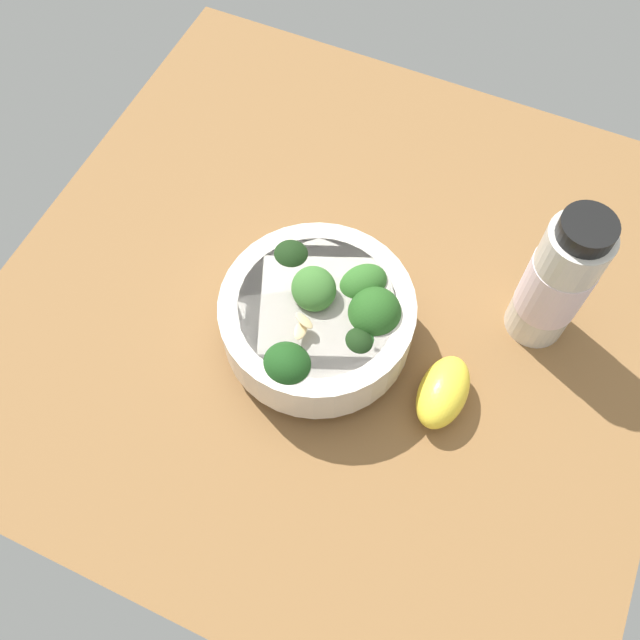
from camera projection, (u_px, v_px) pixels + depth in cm
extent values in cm
cube|color=brown|center=(338.00, 308.00, 69.31)|extent=(63.97, 63.97, 4.46)
cylinder|color=silver|center=(320.00, 336.00, 64.42)|extent=(9.46, 9.46, 1.67)
cylinder|color=silver|center=(320.00, 319.00, 61.46)|extent=(17.20, 17.20, 5.02)
cylinder|color=beige|center=(320.00, 308.00, 59.60)|extent=(13.80, 13.80, 0.80)
cylinder|color=#2F662B|center=(358.00, 352.00, 59.66)|extent=(1.81, 1.58, 1.58)
ellipsoid|color=black|center=(359.00, 344.00, 58.32)|extent=(4.45, 4.68, 4.03)
cylinder|color=#2F662B|center=(282.00, 368.00, 59.30)|extent=(1.71, 1.57, 1.34)
ellipsoid|color=black|center=(281.00, 361.00, 58.02)|extent=(3.71, 3.56, 3.68)
cylinder|color=#3C7A32|center=(360.00, 351.00, 59.98)|extent=(1.23, 1.46, 1.59)
ellipsoid|color=#194216|center=(361.00, 343.00, 58.57)|extent=(3.89, 3.81, 2.86)
cylinder|color=#4A8F3C|center=(325.00, 359.00, 59.35)|extent=(1.02, 1.19, 1.10)
ellipsoid|color=#23511C|center=(326.00, 353.00, 58.31)|extent=(3.52, 3.36, 1.89)
cylinder|color=#3C7A32|center=(292.00, 269.00, 63.95)|extent=(2.05, 1.81, 1.94)
ellipsoid|color=black|center=(291.00, 258.00, 62.33)|extent=(4.14, 3.74, 3.79)
cylinder|color=#2F662B|center=(287.00, 374.00, 58.87)|extent=(1.74, 1.58, 1.76)
ellipsoid|color=#194216|center=(286.00, 365.00, 57.27)|extent=(6.22, 5.59, 5.10)
cylinder|color=#3C7A32|center=(373.00, 324.00, 60.83)|extent=(1.78, 1.81, 1.82)
ellipsoid|color=#23511C|center=(374.00, 314.00, 59.21)|extent=(6.57, 5.59, 5.86)
cylinder|color=#589D47|center=(314.00, 298.00, 60.14)|extent=(1.69, 1.74, 1.26)
ellipsoid|color=#386B2B|center=(314.00, 289.00, 58.76)|extent=(5.97, 5.43, 4.65)
cylinder|color=#2F662B|center=(362.00, 294.00, 61.99)|extent=(1.79, 1.62, 1.49)
ellipsoid|color=#2D6023|center=(363.00, 284.00, 60.46)|extent=(6.13, 5.81, 4.30)
ellipsoid|color=#DBBC84|center=(350.00, 352.00, 57.92)|extent=(1.41, 2.01, 0.99)
ellipsoid|color=#DBBC84|center=(297.00, 329.00, 57.01)|extent=(1.89, 1.21, 0.61)
ellipsoid|color=#DBBC84|center=(275.00, 272.00, 61.54)|extent=(1.57, 2.02, 0.92)
ellipsoid|color=#DBBC84|center=(302.00, 320.00, 56.94)|extent=(1.52, 1.94, 1.11)
ellipsoid|color=yellow|center=(443.00, 392.00, 60.42)|extent=(7.27, 4.49, 4.22)
cylinder|color=beige|center=(556.00, 284.00, 59.65)|extent=(5.53, 5.53, 14.42)
cylinder|color=black|center=(587.00, 230.00, 52.59)|extent=(4.50, 4.50, 1.56)
cylinder|color=silver|center=(555.00, 285.00, 59.79)|extent=(5.64, 5.64, 6.48)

